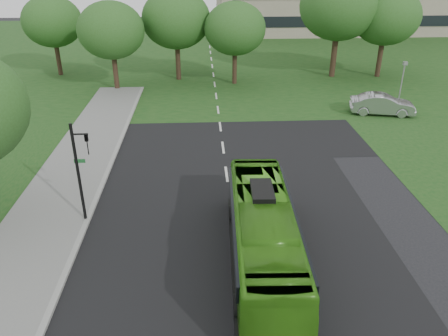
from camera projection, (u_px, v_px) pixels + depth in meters
name	position (u px, v px, depth m)	size (l,w,h in m)	color
ground	(234.00, 232.00, 20.58)	(160.00, 160.00, 0.00)	black
street_surfaces	(212.00, 94.00, 40.95)	(120.00, 120.00, 0.15)	black
tree_park_a	(111.00, 30.00, 39.94)	(6.12, 6.12, 8.13)	black
tree_park_b	(176.00, 19.00, 43.11)	(6.81, 6.81, 8.92)	black
tree_park_c	(235.00, 29.00, 41.93)	(5.95, 5.95, 7.90)	black
tree_park_d	(339.00, 6.00, 43.73)	(7.93, 7.93, 10.49)	black
tree_park_e	(386.00, 16.00, 44.11)	(6.82, 6.82, 9.09)	black
tree_park_f	(52.00, 22.00, 45.01)	(6.10, 6.10, 8.15)	black
bus	(263.00, 235.00, 17.85)	(2.40, 10.26, 2.86)	#3E8E19
sedan	(382.00, 104.00, 35.40)	(1.76, 5.06, 1.67)	#A9A9AD
traffic_light	(81.00, 166.00, 20.13)	(0.81, 0.22, 5.07)	black
camera_pole	(402.00, 79.00, 36.07)	(0.36, 0.32, 3.93)	gray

